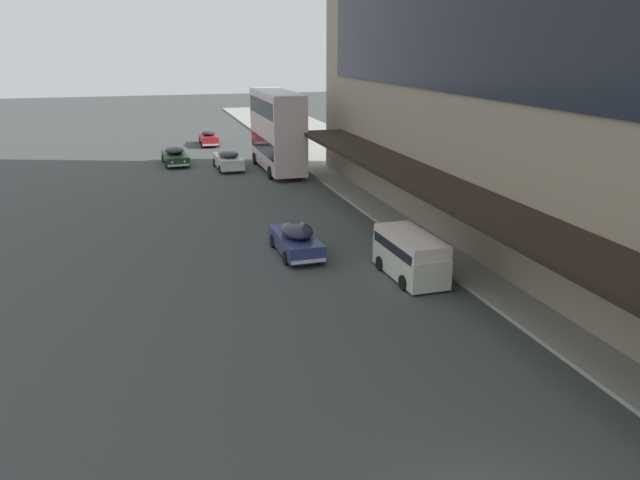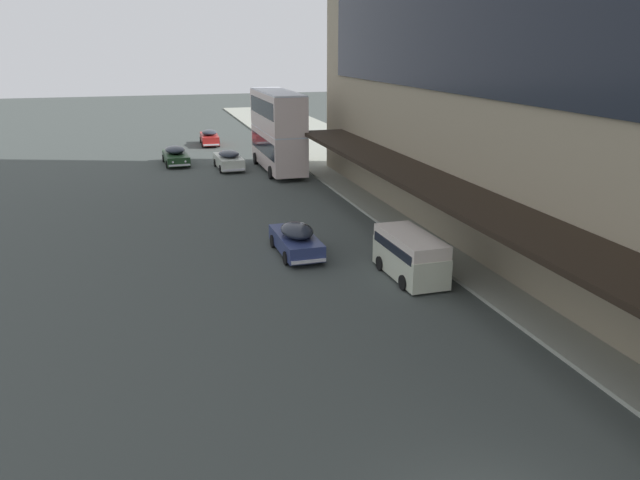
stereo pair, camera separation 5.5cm
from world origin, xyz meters
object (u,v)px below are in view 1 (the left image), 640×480
object	(u,v)px
transit_bus_kerbside_front	(277,129)
vw_van	(409,253)
sedan_lead_mid	(209,137)
sedan_oncoming_rear	(296,239)
sedan_trailing_mid	(175,156)
sedan_lead_near	(228,160)

from	to	relation	value
transit_bus_kerbside_front	vw_van	distance (m)	24.96
transit_bus_kerbside_front	sedan_lead_mid	xyz separation A→B (m)	(-3.83, 14.81, -2.60)
vw_van	transit_bus_kerbside_front	bearing A→B (deg)	90.98
vw_van	sedan_oncoming_rear	bearing A→B (deg)	133.28
sedan_trailing_mid	vw_van	distance (m)	31.03
sedan_lead_near	vw_van	bearing A→B (deg)	-81.12
sedan_lead_mid	sedan_trailing_mid	world-z (taller)	sedan_lead_mid
sedan_lead_near	sedan_oncoming_rear	world-z (taller)	sedan_oncoming_rear
transit_bus_kerbside_front	sedan_trailing_mid	world-z (taller)	transit_bus_kerbside_front
transit_bus_kerbside_front	sedan_oncoming_rear	world-z (taller)	transit_bus_kerbside_front
transit_bus_kerbside_front	vw_van	size ratio (longest dim) A/B	2.13
transit_bus_kerbside_front	sedan_lead_mid	size ratio (longest dim) A/B	2.01
sedan_trailing_mid	vw_van	size ratio (longest dim) A/B	1.10
sedan_lead_near	sedan_oncoming_rear	size ratio (longest dim) A/B	1.05
transit_bus_kerbside_front	vw_van	xyz separation A→B (m)	(0.43, -24.85, -2.27)
vw_van	sedan_trailing_mid	bearing A→B (deg)	105.26
sedan_oncoming_rear	sedan_lead_mid	bearing A→B (deg)	90.38
sedan_lead_near	sedan_trailing_mid	bearing A→B (deg)	140.04
sedan_lead_near	sedan_lead_mid	xyz separation A→B (m)	(-0.10, 13.10, -0.01)
transit_bus_kerbside_front	sedan_lead_mid	bearing A→B (deg)	104.49
sedan_trailing_mid	sedan_lead_near	bearing A→B (deg)	-39.96
sedan_lead_near	sedan_lead_mid	size ratio (longest dim) A/B	0.99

